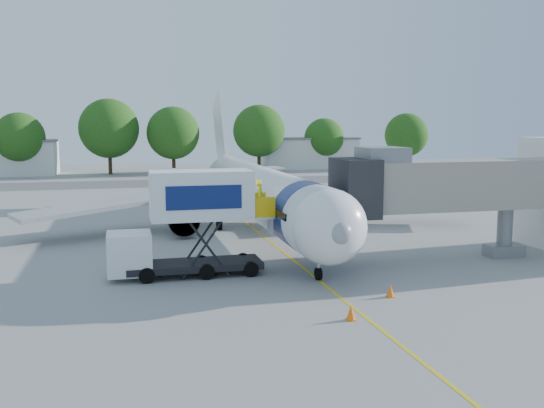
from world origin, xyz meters
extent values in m
plane|color=#989795|center=(0.00, 0.00, 0.00)|extent=(160.00, 160.00, 0.00)
cube|color=yellow|center=(0.00, 0.00, 0.01)|extent=(0.15, 70.00, 0.01)
cube|color=#59595B|center=(0.00, 42.00, 0.00)|extent=(120.00, 10.00, 0.01)
cylinder|color=white|center=(0.00, 3.00, 3.00)|extent=(3.70, 28.00, 3.70)
sphere|color=white|center=(0.00, -11.00, 3.00)|extent=(3.70, 3.70, 3.70)
sphere|color=gray|center=(0.00, -12.55, 3.00)|extent=(1.10, 1.10, 1.10)
cone|color=white|center=(0.00, 20.00, 3.00)|extent=(3.70, 6.00, 3.70)
cube|color=white|center=(0.00, 21.00, 7.20)|extent=(0.35, 7.26, 8.29)
cube|color=#ABADAF|center=(9.00, 6.50, 2.30)|extent=(16.17, 9.32, 1.42)
cube|color=#ABADAF|center=(-9.00, 6.50, 2.30)|extent=(16.17, 9.32, 1.42)
cylinder|color=#999BA0|center=(5.50, 4.50, 1.30)|extent=(2.10, 3.60, 2.10)
cylinder|color=#999BA0|center=(-5.50, 4.50, 1.30)|extent=(2.10, 3.60, 2.10)
cube|color=black|center=(0.00, -11.30, 3.45)|extent=(2.60, 1.39, 0.81)
cylinder|color=navy|center=(0.00, -8.00, 3.00)|extent=(3.73, 2.00, 3.73)
cylinder|color=silver|center=(0.00, -9.50, 0.75)|extent=(0.16, 0.16, 1.50)
cylinder|color=black|center=(0.00, -9.50, 0.32)|extent=(0.25, 0.64, 0.64)
cylinder|color=black|center=(2.60, 6.00, 0.45)|extent=(0.35, 0.90, 0.90)
cylinder|color=black|center=(-2.60, 6.00, 0.45)|extent=(0.35, 0.90, 0.90)
cube|color=gray|center=(9.00, -7.00, 4.40)|extent=(13.60, 2.60, 2.80)
cube|color=black|center=(2.90, -7.00, 4.40)|extent=(2.00, 3.20, 3.20)
cube|color=slate|center=(4.50, -7.00, 6.20)|extent=(2.40, 2.40, 0.80)
cylinder|color=slate|center=(12.50, -7.00, 1.50)|extent=(0.90, 0.90, 3.00)
cube|color=slate|center=(12.50, -7.00, 0.35)|extent=(2.20, 1.20, 0.70)
cylinder|color=black|center=(11.60, -7.00, 0.35)|extent=(0.30, 0.70, 0.70)
cylinder|color=black|center=(13.40, -7.00, 0.35)|extent=(0.30, 0.70, 0.70)
cube|color=black|center=(-6.00, -7.00, 0.55)|extent=(7.00, 2.30, 0.35)
cube|color=white|center=(-9.30, -7.00, 1.35)|extent=(2.20, 2.20, 2.10)
cube|color=black|center=(-9.30, -7.00, 1.80)|extent=(1.90, 2.10, 0.70)
cube|color=white|center=(-5.60, -7.00, 4.25)|extent=(5.20, 2.40, 2.50)
cube|color=navy|center=(-5.60, -8.22, 4.25)|extent=(3.80, 0.04, 1.20)
cube|color=silver|center=(-2.45, -7.00, 3.05)|extent=(1.10, 2.20, 0.10)
cube|color=#EAB80C|center=(-2.45, -8.05, 3.60)|extent=(1.10, 0.06, 1.10)
cube|color=#EAB80C|center=(-2.45, -5.95, 3.60)|extent=(1.10, 0.06, 1.10)
cylinder|color=black|center=(-3.20, -8.05, 0.40)|extent=(0.80, 0.25, 0.80)
cylinder|color=black|center=(-3.20, -5.95, 0.40)|extent=(0.80, 0.25, 0.80)
cylinder|color=black|center=(-8.50, -8.05, 0.40)|extent=(0.80, 0.25, 0.80)
cylinder|color=black|center=(-8.50, -5.95, 0.40)|extent=(0.80, 0.25, 0.80)
imported|color=#E2F519|center=(-2.47, -7.00, 4.03)|extent=(0.61, 0.77, 1.85)
cube|color=white|center=(1.01, -19.62, 0.78)|extent=(3.98, 2.21, 1.55)
cube|color=navy|center=(1.01, -19.62, 1.27)|extent=(2.32, 2.01, 0.39)
cylinder|color=black|center=(-0.50, -20.48, 0.39)|extent=(0.79, 0.32, 0.78)
cylinder|color=black|center=(-0.58, -18.93, 0.39)|extent=(0.79, 0.32, 0.78)
cylinder|color=black|center=(2.60, -20.30, 0.39)|extent=(0.79, 0.32, 0.78)
cylinder|color=black|center=(2.51, -18.75, 0.39)|extent=(0.79, 0.32, 0.78)
cone|color=orange|center=(2.25, -13.20, 0.30)|extent=(0.38, 0.38, 0.61)
cube|color=orange|center=(2.25, -13.20, 0.02)|extent=(0.35, 0.35, 0.03)
cone|color=orange|center=(-0.72, -15.82, 0.32)|extent=(0.40, 0.40, 0.64)
cube|color=orange|center=(-0.72, -15.82, 0.02)|extent=(0.37, 0.37, 0.04)
cube|color=silver|center=(22.00, 62.00, 2.50)|extent=(16.00, 7.00, 5.00)
cube|color=slate|center=(22.00, 62.00, 5.15)|extent=(16.40, 7.40, 0.30)
cylinder|color=#382314|center=(-23.80, 57.28, 1.65)|extent=(0.56, 0.56, 3.30)
sphere|color=#1B5115|center=(-23.80, 57.28, 5.68)|extent=(7.33, 7.33, 7.33)
cylinder|color=#382314|center=(-11.09, 57.41, 2.02)|extent=(0.56, 0.56, 4.04)
sphere|color=#1B5115|center=(-11.09, 57.41, 6.97)|extent=(8.99, 8.99, 8.99)
cylinder|color=#382314|center=(-1.56, 56.39, 1.82)|extent=(0.56, 0.56, 3.64)
sphere|color=#1B5115|center=(-1.56, 56.39, 6.26)|extent=(8.08, 8.08, 8.08)
cylinder|color=#382314|center=(12.32, 57.98, 1.89)|extent=(0.56, 0.56, 3.78)
sphere|color=#1B5115|center=(12.32, 57.98, 6.50)|extent=(8.39, 8.39, 8.39)
cylinder|color=#382314|center=(24.16, 60.11, 1.51)|extent=(0.56, 0.56, 3.03)
sphere|color=#1B5115|center=(24.16, 60.11, 5.22)|extent=(6.73, 6.73, 6.73)
cylinder|color=#382314|center=(38.12, 57.45, 1.66)|extent=(0.56, 0.56, 3.33)
sphere|color=#1B5115|center=(38.12, 57.45, 5.73)|extent=(7.40, 7.40, 7.40)
camera|label=1|loc=(-9.60, -38.05, 8.01)|focal=40.00mm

